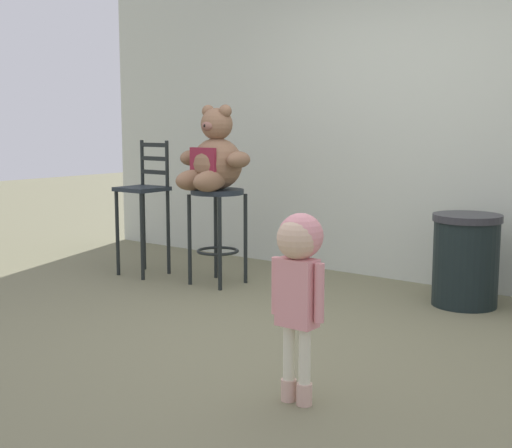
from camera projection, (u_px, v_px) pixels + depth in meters
ground_plane at (276, 337)px, 4.33m from camera, size 24.00×24.00×0.00m
building_wall at (426, 74)px, 5.71m from camera, size 7.06×0.30×3.42m
bar_stool_with_teddy at (217, 216)px, 5.69m from camera, size 0.43×0.43×0.78m
teddy_bear at (214, 159)px, 5.60m from camera, size 0.64×0.58×0.68m
child_walking at (299, 267)px, 3.22m from camera, size 0.29×0.23×0.90m
trash_bin at (466, 260)px, 5.04m from camera, size 0.49×0.49×0.67m
bar_chair_empty at (144, 198)px, 6.06m from camera, size 0.36×0.36×1.16m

